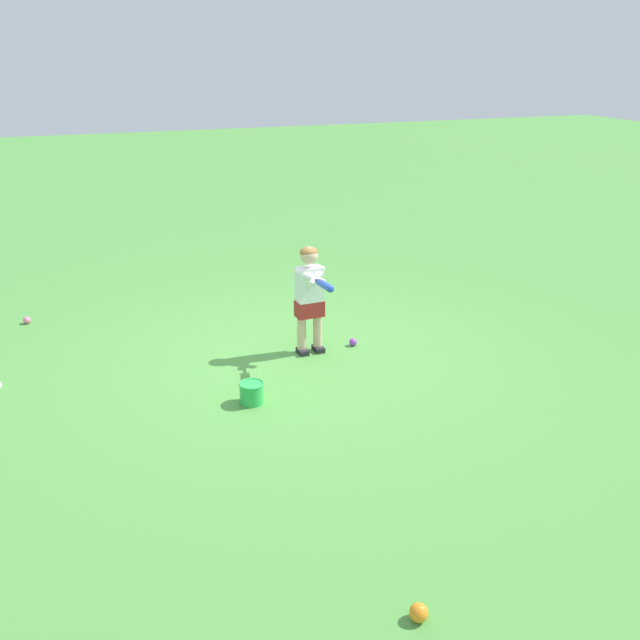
% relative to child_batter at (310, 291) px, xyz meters
% --- Properties ---
extents(ground_plane, '(40.00, 40.00, 0.00)m').
position_rel_child_batter_xyz_m(ground_plane, '(0.19, 0.05, -0.65)').
color(ground_plane, '#519942').
extents(child_batter, '(0.33, 0.77, 1.08)m').
position_rel_child_batter_xyz_m(child_batter, '(0.00, 0.00, 0.00)').
color(child_batter, '#232328').
rests_on(child_batter, ground).
extents(play_ball_far_right, '(0.10, 0.10, 0.10)m').
position_rel_child_batter_xyz_m(play_ball_far_right, '(0.62, 3.49, -0.60)').
color(play_ball_far_right, orange).
rests_on(play_ball_far_right, ground).
extents(play_ball_far_left, '(0.08, 0.08, 0.08)m').
position_rel_child_batter_xyz_m(play_ball_far_left, '(2.67, -1.81, -0.61)').
color(play_ball_far_left, pink).
rests_on(play_ball_far_left, ground).
extents(play_ball_behind_batter, '(0.08, 0.08, 0.08)m').
position_rel_child_batter_xyz_m(play_ball_behind_batter, '(-0.46, -0.02, -0.61)').
color(play_ball_behind_batter, purple).
rests_on(play_ball_behind_batter, ground).
extents(toy_bucket, '(0.22, 0.22, 0.19)m').
position_rel_child_batter_xyz_m(toy_bucket, '(0.82, 0.82, -0.55)').
color(toy_bucket, green).
rests_on(toy_bucket, ground).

